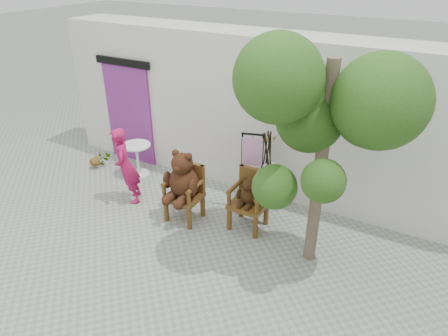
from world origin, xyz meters
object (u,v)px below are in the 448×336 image
at_px(person, 126,166).
at_px(display_stand, 251,181).
at_px(chair_small, 250,196).
at_px(cafe_table, 137,156).
at_px(chair_big, 183,182).
at_px(stool_bucket, 266,173).
at_px(tree, 320,103).

xyz_separation_m(person, display_stand, (2.15, 0.89, -0.16)).
relative_size(chair_small, cafe_table, 1.47).
bearing_deg(person, chair_big, 53.29).
bearing_deg(display_stand, chair_big, -152.46).
distance_m(chair_big, cafe_table, 2.01).
xyz_separation_m(chair_big, display_stand, (0.89, 0.86, -0.16)).
relative_size(display_stand, stool_bucket, 1.04).
relative_size(display_stand, tree, 0.44).
bearing_deg(cafe_table, chair_small, -9.92).
distance_m(person, cafe_table, 1.08).
bearing_deg(person, cafe_table, 172.01).
distance_m(cafe_table, display_stand, 2.68).
distance_m(cafe_table, tree, 4.57).
distance_m(cafe_table, stool_bucket, 2.86).
bearing_deg(chair_big, person, -178.56).
relative_size(chair_big, tree, 0.39).
height_order(chair_big, display_stand, display_stand).
distance_m(person, tree, 3.90).
height_order(chair_small, tree, tree).
distance_m(chair_big, stool_bucket, 1.58).
bearing_deg(chair_big, chair_small, 18.23).
xyz_separation_m(stool_bucket, tree, (1.15, -1.13, 1.88)).
relative_size(chair_small, tree, 0.30).
distance_m(chair_big, tree, 2.83).
xyz_separation_m(chair_small, cafe_table, (-2.88, 0.50, -0.16)).
bearing_deg(cafe_table, display_stand, -0.08).
distance_m(chair_small, stool_bucket, 0.81).
relative_size(chair_small, stool_bucket, 0.71).
relative_size(chair_small, display_stand, 0.68).
xyz_separation_m(person, cafe_table, (-0.52, 0.90, -0.30)).
relative_size(cafe_table, display_stand, 0.47).
xyz_separation_m(chair_big, tree, (2.20, 0.04, 1.78)).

